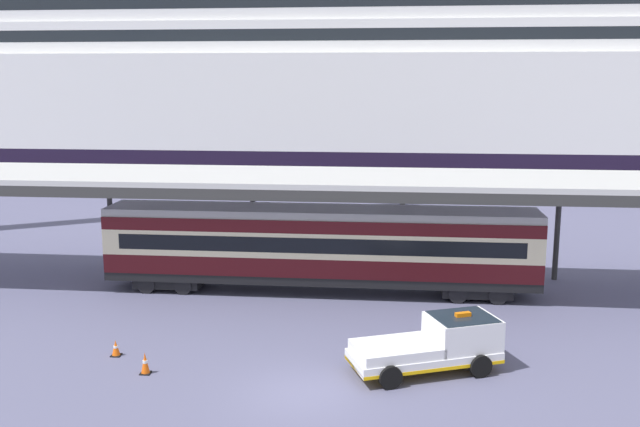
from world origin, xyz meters
name	(u,v)px	position (x,y,z in m)	size (l,w,h in m)	color
ground_plane	(300,394)	(0.00, 0.00, 0.00)	(400.00, 400.00, 0.00)	#545473
cruise_ship	(329,68)	(-4.10, 55.08, 11.23)	(139.52, 28.40, 33.44)	black
platform_canopy	(321,180)	(-0.49, 11.62, 5.40)	(46.97, 6.48, 5.63)	#B7B7B7
train_carriage	(320,245)	(-0.49, 11.20, 2.30)	(20.44, 2.81, 4.11)	black
service_truck	(438,343)	(4.59, 2.44, 0.99)	(5.58, 3.83, 2.02)	white
traffic_cone_near	(116,348)	(-7.21, 2.46, 0.30)	(0.36, 0.36, 0.61)	black
traffic_cone_mid	(493,327)	(7.02, 6.20, 0.29)	(0.36, 0.36, 0.60)	black
traffic_cone_far	(145,363)	(-5.57, 1.02, 0.38)	(0.36, 0.36, 0.77)	black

